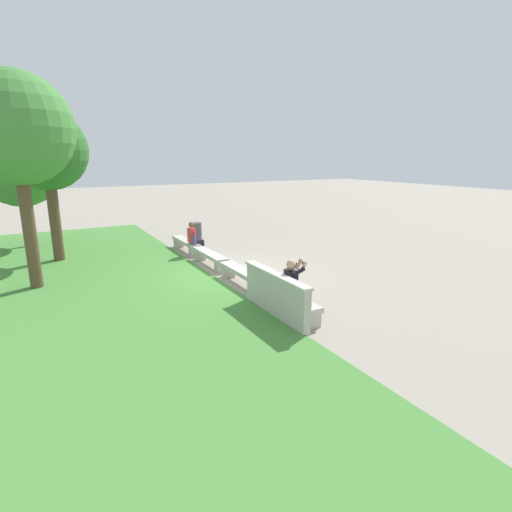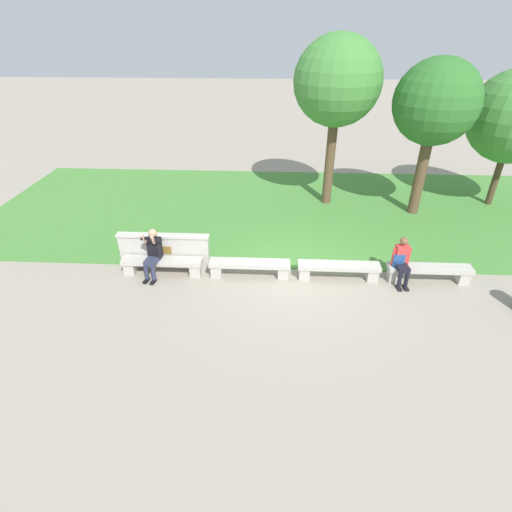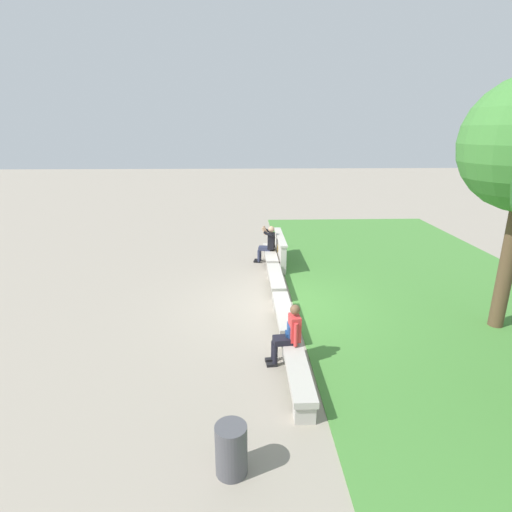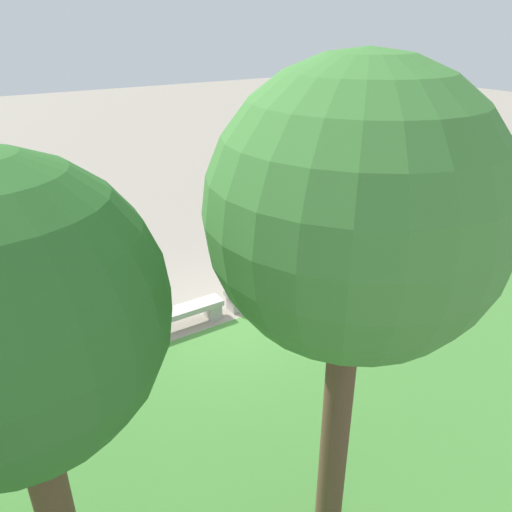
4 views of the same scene
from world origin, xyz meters
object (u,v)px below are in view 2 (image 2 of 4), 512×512
object	(u,v)px
bench_mid	(339,269)
bench_far	(429,271)
tree_right_background	(337,82)
bench_near	(250,266)
person_distant	(402,260)
tree_behind_wall	(436,104)
backpack	(398,260)
bench_main	(162,264)
person_photographer	(153,251)

from	to	relation	value
bench_mid	bench_far	size ratio (longest dim) A/B	1.00
tree_right_background	bench_near	bearing A→B (deg)	-116.58
person_distant	tree_behind_wall	size ratio (longest dim) A/B	0.25
bench_far	tree_right_background	size ratio (longest dim) A/B	0.38
bench_mid	tree_behind_wall	distance (m)	6.35
backpack	tree_behind_wall	xyz separation A→B (m)	(1.68, 4.33, 3.07)
bench_far	backpack	world-z (taller)	backpack
person_distant	tree_right_background	size ratio (longest dim) A/B	0.22
bench_main	bench_mid	xyz separation A→B (m)	(4.70, 0.00, 0.00)
bench_near	tree_right_background	xyz separation A→B (m)	(2.54, 5.07, 3.88)
person_distant	tree_behind_wall	distance (m)	5.57
person_photographer	backpack	size ratio (longest dim) A/B	3.08
tree_behind_wall	tree_right_background	size ratio (longest dim) A/B	0.89
person_photographer	tree_right_background	distance (m)	8.01
person_distant	bench_main	bearing A→B (deg)	179.40
bench_main	person_distant	xyz separation A→B (m)	(6.26, -0.07, 0.37)
bench_main	bench_near	bearing A→B (deg)	0.00
backpack	tree_behind_wall	bearing A→B (deg)	68.78
person_distant	tree_right_background	xyz separation A→B (m)	(-1.37, 5.14, 3.51)
bench_mid	bench_far	bearing A→B (deg)	0.00
bench_main	tree_behind_wall	world-z (taller)	tree_behind_wall
bench_near	tree_behind_wall	xyz separation A→B (m)	(5.52, 4.33, 3.39)
person_photographer	tree_right_background	size ratio (longest dim) A/B	0.23
bench_main	tree_behind_wall	xyz separation A→B (m)	(7.87, 4.33, 3.39)
bench_main	tree_right_background	bearing A→B (deg)	46.07
bench_mid	backpack	distance (m)	1.53
bench_mid	person_distant	world-z (taller)	person_distant
person_distant	tree_behind_wall	bearing A→B (deg)	69.89
person_photographer	tree_behind_wall	distance (m)	9.64
bench_near	person_photographer	bearing A→B (deg)	-178.28
bench_mid	person_distant	bearing A→B (deg)	-2.42
bench_mid	tree_right_background	world-z (taller)	tree_right_background
bench_mid	person_photographer	xyz separation A→B (m)	(-4.88, -0.08, 0.43)
tree_behind_wall	tree_right_background	xyz separation A→B (m)	(-2.98, 0.74, 0.49)
bench_far	bench_near	bearing A→B (deg)	180.00
person_photographer	bench_far	bearing A→B (deg)	0.60
bench_far	tree_behind_wall	size ratio (longest dim) A/B	0.42
bench_far	person_distant	bearing A→B (deg)	-175.21
tree_right_background	person_photographer	bearing A→B (deg)	-134.54
person_distant	backpack	bearing A→B (deg)	136.32
bench_main	tree_right_background	world-z (taller)	tree_right_background
person_photographer	tree_right_background	bearing A→B (deg)	45.46
person_photographer	backpack	xyz separation A→B (m)	(6.37, 0.08, -0.11)
bench_near	tree_behind_wall	distance (m)	7.79
bench_mid	tree_behind_wall	size ratio (longest dim) A/B	0.42
backpack	tree_right_background	size ratio (longest dim) A/B	0.08
person_photographer	tree_behind_wall	size ratio (longest dim) A/B	0.26
person_photographer	backpack	distance (m)	6.37
bench_near	tree_right_background	world-z (taller)	tree_right_background
tree_behind_wall	person_photographer	bearing A→B (deg)	-151.31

